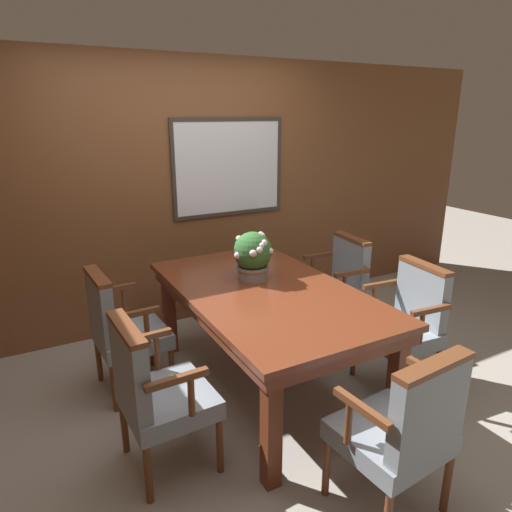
{
  "coord_description": "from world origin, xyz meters",
  "views": [
    {
      "loc": [
        -1.41,
        -2.42,
        1.96
      ],
      "look_at": [
        0.08,
        0.31,
        0.98
      ],
      "focal_mm": 32.0,
      "sensor_mm": 36.0,
      "label": 1
    }
  ],
  "objects_px": {
    "dining_table": "(266,301)",
    "potted_plant": "(253,255)",
    "chair_head_near": "(403,427)",
    "chair_left_far": "(121,326)",
    "chair_right_far": "(337,283)",
    "chair_left_near": "(155,389)",
    "chair_right_near": "(406,319)"
  },
  "relations": [
    {
      "from": "chair_left_near",
      "to": "chair_head_near",
      "type": "bearing_deg",
      "value": -135.31
    },
    {
      "from": "chair_head_near",
      "to": "chair_right_far",
      "type": "bearing_deg",
      "value": -123.63
    },
    {
      "from": "chair_right_far",
      "to": "chair_right_near",
      "type": "bearing_deg",
      "value": 3.66
    },
    {
      "from": "chair_right_near",
      "to": "potted_plant",
      "type": "xyz_separation_m",
      "value": [
        -0.92,
        0.66,
        0.45
      ]
    },
    {
      "from": "chair_head_near",
      "to": "potted_plant",
      "type": "bearing_deg",
      "value": -94.51
    },
    {
      "from": "dining_table",
      "to": "chair_left_near",
      "type": "relative_size",
      "value": 2.05
    },
    {
      "from": "chair_head_near",
      "to": "chair_right_far",
      "type": "xyz_separation_m",
      "value": [
        0.94,
        1.69,
        0.0
      ]
    },
    {
      "from": "chair_right_far",
      "to": "potted_plant",
      "type": "distance_m",
      "value": 1.06
    },
    {
      "from": "dining_table",
      "to": "chair_right_far",
      "type": "xyz_separation_m",
      "value": [
        0.95,
        0.39,
        -0.17
      ]
    },
    {
      "from": "chair_head_near",
      "to": "dining_table",
      "type": "bearing_deg",
      "value": -94.01
    },
    {
      "from": "chair_head_near",
      "to": "chair_left_near",
      "type": "height_order",
      "value": "same"
    },
    {
      "from": "chair_head_near",
      "to": "chair_right_far",
      "type": "distance_m",
      "value": 1.94
    },
    {
      "from": "chair_right_near",
      "to": "chair_left_near",
      "type": "xyz_separation_m",
      "value": [
        -1.87,
        0.02,
        0.0
      ]
    },
    {
      "from": "chair_left_far",
      "to": "potted_plant",
      "type": "relative_size",
      "value": 2.58
    },
    {
      "from": "chair_left_near",
      "to": "potted_plant",
      "type": "distance_m",
      "value": 1.23
    },
    {
      "from": "chair_head_near",
      "to": "chair_left_near",
      "type": "relative_size",
      "value": 1.0
    },
    {
      "from": "chair_right_far",
      "to": "chair_left_far",
      "type": "relative_size",
      "value": 1.0
    },
    {
      "from": "chair_head_near",
      "to": "chair_left_near",
      "type": "distance_m",
      "value": 1.3
    },
    {
      "from": "chair_right_far",
      "to": "chair_left_near",
      "type": "xyz_separation_m",
      "value": [
        -1.9,
        -0.81,
        0.0
      ]
    },
    {
      "from": "dining_table",
      "to": "chair_left_near",
      "type": "bearing_deg",
      "value": -155.98
    },
    {
      "from": "chair_head_near",
      "to": "chair_left_far",
      "type": "bearing_deg",
      "value": -66.33
    },
    {
      "from": "chair_left_near",
      "to": "chair_left_far",
      "type": "bearing_deg",
      "value": -3.39
    },
    {
      "from": "chair_head_near",
      "to": "potted_plant",
      "type": "distance_m",
      "value": 1.59
    },
    {
      "from": "dining_table",
      "to": "chair_right_near",
      "type": "distance_m",
      "value": 1.04
    },
    {
      "from": "chair_left_far",
      "to": "potted_plant",
      "type": "height_order",
      "value": "potted_plant"
    },
    {
      "from": "dining_table",
      "to": "chair_head_near",
      "type": "relative_size",
      "value": 2.05
    },
    {
      "from": "dining_table",
      "to": "potted_plant",
      "type": "bearing_deg",
      "value": 87.1
    },
    {
      "from": "dining_table",
      "to": "chair_head_near",
      "type": "bearing_deg",
      "value": -89.43
    },
    {
      "from": "chair_right_near",
      "to": "chair_left_near",
      "type": "bearing_deg",
      "value": -85.67
    },
    {
      "from": "chair_head_near",
      "to": "chair_left_near",
      "type": "xyz_separation_m",
      "value": [
        -0.95,
        0.88,
        0.0
      ]
    },
    {
      "from": "chair_right_near",
      "to": "potted_plant",
      "type": "relative_size",
      "value": 2.58
    },
    {
      "from": "potted_plant",
      "to": "chair_left_far",
      "type": "bearing_deg",
      "value": 166.3
    }
  ]
}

